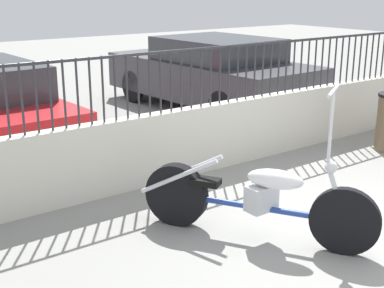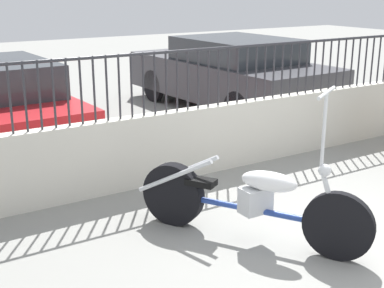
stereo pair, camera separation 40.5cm
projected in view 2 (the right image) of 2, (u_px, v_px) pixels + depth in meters
The scene contains 5 objects.
ground_plane at pixel (372, 245), 4.87m from camera, with size 40.00×40.00×0.00m, color gray.
low_wall at pixel (217, 137), 6.77m from camera, with size 9.58×0.18×0.84m.
fence_railing at pixel (218, 68), 6.52m from camera, with size 9.58×0.04×0.72m.
motorcycle_blue at pixel (239, 199), 4.92m from camera, with size 1.28×2.00×1.47m.
car_dark_grey at pixel (231, 73), 10.05m from camera, with size 2.03×4.40×1.35m.
Camera 2 is at (-3.73, -2.85, 2.28)m, focal length 50.00 mm.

